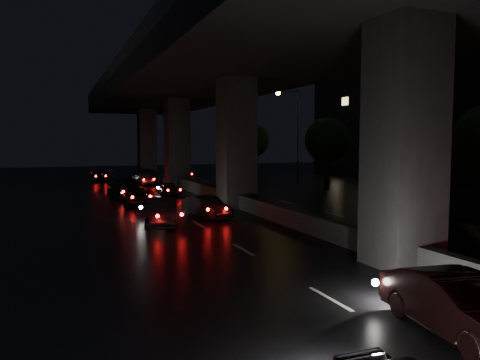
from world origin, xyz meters
TOP-DOWN VIEW (x-y plane):
  - ground at (0.00, 0.00)m, footprint 120.00×120.00m
  - viaduct at (0.00, 5.00)m, footprint 12.00×80.00m
  - median_barrier at (0.00, 5.00)m, footprint 0.45×70.00m
  - building_right_far at (27.00, 20.00)m, footprint 12.00×22.00m
  - tree_c at (11.00, 12.00)m, footprint 3.80×3.80m
  - tree_d at (11.00, 28.00)m, footprint 3.80×3.80m
  - streetlight_far at (10.97, 18.00)m, footprint 2.52×0.44m
  - car_1 at (-2.76, -14.95)m, footprint 1.85×4.09m
  - car_3 at (2.76, -10.09)m, footprint 1.99×4.62m
  - car_4 at (-5.82, 0.27)m, footprint 2.18×4.22m
  - car_5 at (-3.00, 1.71)m, footprint 2.06×3.74m
  - car_6 at (-5.74, 7.98)m, footprint 2.12×3.99m
  - car_7 at (-5.81, 11.30)m, footprint 2.74×4.90m
  - car_8 at (-2.66, 12.04)m, footprint 1.77×3.35m
  - car_9 at (-2.58, 22.00)m, footprint 1.45×3.48m
  - car_10 at (-2.56, 23.74)m, footprint 2.45×4.11m
  - car_11 at (-6.28, 27.81)m, footprint 2.28×4.32m
  - car_12 at (2.50, 27.31)m, footprint 1.67×3.47m

SIDE VIEW (x-z plane):
  - ground at x=0.00m, z-range 0.00..0.00m
  - median_barrier at x=0.00m, z-range 0.00..0.85m
  - car_10 at x=-2.56m, z-range 0.00..1.07m
  - car_8 at x=-2.66m, z-range 0.00..1.08m
  - car_9 at x=-2.58m, z-range 0.00..1.12m
  - car_12 at x=2.50m, z-range 0.00..1.14m
  - car_11 at x=-6.28m, z-range 0.00..1.16m
  - car_5 at x=-3.00m, z-range 0.00..1.17m
  - car_6 at x=-5.74m, z-range 0.00..1.29m
  - car_1 at x=-2.76m, z-range 0.00..1.30m
  - car_3 at x=2.76m, z-range 0.00..1.32m
  - car_4 at x=-5.82m, z-range 0.00..1.33m
  - car_7 at x=-5.81m, z-range 0.00..1.34m
  - tree_c at x=11.00m, z-range 1.13..7.26m
  - tree_d at x=11.00m, z-range 1.13..7.26m
  - streetlight_far at x=10.97m, z-range 1.16..10.16m
  - building_right_far at x=27.00m, z-range 0.00..15.00m
  - viaduct at x=0.00m, z-range 3.09..13.59m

